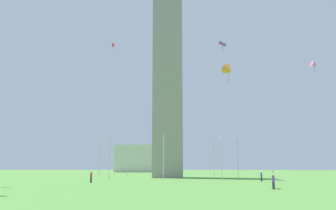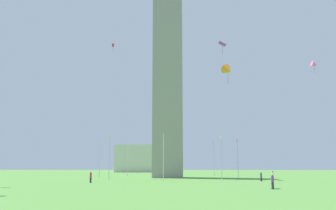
{
  "view_description": "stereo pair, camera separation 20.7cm",
  "coord_description": "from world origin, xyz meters",
  "px_view_note": "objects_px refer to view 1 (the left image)",
  "views": [
    {
      "loc": [
        -84.01,
        -4.39,
        2.77
      ],
      "look_at": [
        0.0,
        0.0,
        16.37
      ],
      "focal_mm": 39.74,
      "sensor_mm": 36.0,
      "label": 1
    },
    {
      "loc": [
        -84.0,
        -4.6,
        2.77
      ],
      "look_at": [
        0.0,
        0.0,
        16.37
      ],
      "focal_mm": 39.74,
      "sensor_mm": 36.0,
      "label": 2
    }
  ],
  "objects_px": {
    "flagpole_w": "(238,156)",
    "person_white_shirt": "(273,176)",
    "person_blue_shirt": "(261,177)",
    "kite_pink_delta": "(314,65)",
    "flagpole_ne": "(127,157)",
    "kite_red_box": "(113,45)",
    "flagpole_se": "(110,155)",
    "person_red_shirt": "(91,177)",
    "person_purple_shirt": "(273,182)",
    "kite_purple_diamond": "(222,44)",
    "flagpole_nw": "(214,157)",
    "flagpole_s": "(164,154)",
    "flagpole_sw": "(222,155)",
    "distant_building": "(139,159)",
    "kite_orange_delta": "(228,70)",
    "obelisk_monument": "(168,47)",
    "flagpole_n": "(171,158)",
    "flagpole_e": "(100,156)"
  },
  "relations": [
    {
      "from": "flagpole_se",
      "to": "person_purple_shirt",
      "type": "distance_m",
      "value": 38.52
    },
    {
      "from": "flagpole_se",
      "to": "person_purple_shirt",
      "type": "relative_size",
      "value": 4.91
    },
    {
      "from": "flagpole_w",
      "to": "person_red_shirt",
      "type": "height_order",
      "value": "flagpole_w"
    },
    {
      "from": "flagpole_ne",
      "to": "person_red_shirt",
      "type": "bearing_deg",
      "value": -179.73
    },
    {
      "from": "flagpole_w",
      "to": "person_white_shirt",
      "type": "distance_m",
      "value": 15.66
    },
    {
      "from": "kite_pink_delta",
      "to": "kite_purple_diamond",
      "type": "distance_m",
      "value": 18.15
    },
    {
      "from": "flagpole_n",
      "to": "kite_orange_delta",
      "type": "relative_size",
      "value": 3.14
    },
    {
      "from": "kite_orange_delta",
      "to": "kite_red_box",
      "type": "xyz_separation_m",
      "value": [
        30.24,
        21.62,
        13.87
      ]
    },
    {
      "from": "flagpole_sw",
      "to": "person_purple_shirt",
      "type": "distance_m",
      "value": 29.3
    },
    {
      "from": "kite_pink_delta",
      "to": "kite_red_box",
      "type": "relative_size",
      "value": 1.45
    },
    {
      "from": "kite_orange_delta",
      "to": "kite_purple_diamond",
      "type": "distance_m",
      "value": 28.02
    },
    {
      "from": "flagpole_e",
      "to": "flagpole_nw",
      "type": "height_order",
      "value": "same"
    },
    {
      "from": "obelisk_monument",
      "to": "person_red_shirt",
      "type": "height_order",
      "value": "obelisk_monument"
    },
    {
      "from": "flagpole_nw",
      "to": "kite_orange_delta",
      "type": "height_order",
      "value": "kite_orange_delta"
    },
    {
      "from": "person_blue_shirt",
      "to": "distant_building",
      "type": "bearing_deg",
      "value": -50.84
    },
    {
      "from": "person_white_shirt",
      "to": "distant_building",
      "type": "distance_m",
      "value": 92.41
    },
    {
      "from": "obelisk_monument",
      "to": "kite_pink_delta",
      "type": "bearing_deg",
      "value": -122.3
    },
    {
      "from": "obelisk_monument",
      "to": "distant_building",
      "type": "height_order",
      "value": "obelisk_monument"
    },
    {
      "from": "flagpole_ne",
      "to": "person_red_shirt",
      "type": "height_order",
      "value": "flagpole_ne"
    },
    {
      "from": "flagpole_nw",
      "to": "kite_pink_delta",
      "type": "relative_size",
      "value": 3.76
    },
    {
      "from": "flagpole_ne",
      "to": "kite_red_box",
      "type": "bearing_deg",
      "value": 177.31
    },
    {
      "from": "flagpole_w",
      "to": "kite_red_box",
      "type": "height_order",
      "value": "kite_red_box"
    },
    {
      "from": "flagpole_w",
      "to": "kite_pink_delta",
      "type": "xyz_separation_m",
      "value": [
        -17.45,
        -11.99,
        16.06
      ]
    },
    {
      "from": "flagpole_nw",
      "to": "kite_purple_diamond",
      "type": "height_order",
      "value": "kite_purple_diamond"
    },
    {
      "from": "flagpole_se",
      "to": "kite_purple_diamond",
      "type": "bearing_deg",
      "value": -90.62
    },
    {
      "from": "kite_pink_delta",
      "to": "distant_building",
      "type": "bearing_deg",
      "value": 26.11
    },
    {
      "from": "flagpole_s",
      "to": "person_red_shirt",
      "type": "relative_size",
      "value": 4.96
    },
    {
      "from": "flagpole_w",
      "to": "kite_purple_diamond",
      "type": "bearing_deg",
      "value": 160.95
    },
    {
      "from": "flagpole_ne",
      "to": "flagpole_s",
      "type": "height_order",
      "value": "same"
    },
    {
      "from": "obelisk_monument",
      "to": "kite_orange_delta",
      "type": "height_order",
      "value": "obelisk_monument"
    },
    {
      "from": "person_blue_shirt",
      "to": "kite_purple_diamond",
      "type": "distance_m",
      "value": 27.63
    },
    {
      "from": "flagpole_se",
      "to": "kite_purple_diamond",
      "type": "xyz_separation_m",
      "value": [
        -0.24,
        -22.62,
        22.28
      ]
    },
    {
      "from": "flagpole_s",
      "to": "person_white_shirt",
      "type": "relative_size",
      "value": 5.03
    },
    {
      "from": "flagpole_s",
      "to": "person_red_shirt",
      "type": "distance_m",
      "value": 15.1
    },
    {
      "from": "person_blue_shirt",
      "to": "kite_pink_delta",
      "type": "xyz_separation_m",
      "value": [
        0.73,
        -10.45,
        19.96
      ]
    },
    {
      "from": "flagpole_sw",
      "to": "kite_red_box",
      "type": "xyz_separation_m",
      "value": [
        4.73,
        22.76,
        24.17
      ]
    },
    {
      "from": "flagpole_n",
      "to": "person_purple_shirt",
      "type": "height_order",
      "value": "flagpole_n"
    },
    {
      "from": "flagpole_w",
      "to": "person_red_shirt",
      "type": "bearing_deg",
      "value": 133.91
    },
    {
      "from": "flagpole_se",
      "to": "person_red_shirt",
      "type": "relative_size",
      "value": 4.96
    },
    {
      "from": "kite_purple_diamond",
      "to": "distant_building",
      "type": "bearing_deg",
      "value": 18.45
    },
    {
      "from": "flagpole_nw",
      "to": "kite_red_box",
      "type": "relative_size",
      "value": 5.44
    },
    {
      "from": "person_purple_shirt",
      "to": "kite_pink_delta",
      "type": "xyz_separation_m",
      "value": [
        22.39,
        -13.26,
        19.88
      ]
    },
    {
      "from": "flagpole_ne",
      "to": "kite_orange_delta",
      "type": "bearing_deg",
      "value": -156.33
    },
    {
      "from": "person_purple_shirt",
      "to": "obelisk_monument",
      "type": "bearing_deg",
      "value": -23.2
    },
    {
      "from": "flagpole_ne",
      "to": "kite_pink_delta",
      "type": "relative_size",
      "value": 3.76
    },
    {
      "from": "flagpole_s",
      "to": "flagpole_nw",
      "type": "height_order",
      "value": "same"
    },
    {
      "from": "person_purple_shirt",
      "to": "flagpole_ne",
      "type": "bearing_deg",
      "value": -16.51
    },
    {
      "from": "obelisk_monument",
      "to": "flagpole_s",
      "type": "distance_m",
      "value": 29.77
    },
    {
      "from": "kite_pink_delta",
      "to": "kite_orange_delta",
      "type": "relative_size",
      "value": 0.84
    },
    {
      "from": "person_blue_shirt",
      "to": "kite_pink_delta",
      "type": "relative_size",
      "value": 0.7
    }
  ]
}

